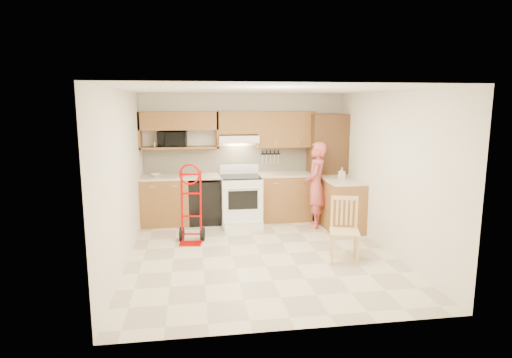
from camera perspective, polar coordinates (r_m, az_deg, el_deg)
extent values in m
cube|color=beige|center=(6.70, 0.64, -10.14)|extent=(4.00, 4.50, 0.02)
cube|color=white|center=(6.29, 0.69, 11.94)|extent=(4.00, 4.50, 0.02)
cube|color=white|center=(8.59, -1.74, 3.01)|extent=(4.00, 0.02, 2.50)
cube|color=white|center=(4.21, 5.59, -4.48)|extent=(4.00, 0.02, 2.50)
cube|color=white|center=(6.38, -17.46, 0.08)|extent=(0.02, 4.50, 2.50)
cube|color=white|center=(6.98, 17.18, 0.93)|extent=(0.02, 4.50, 2.50)
cube|color=beige|center=(8.57, -1.72, 2.66)|extent=(3.92, 0.03, 0.55)
cube|color=brown|center=(8.38, -12.05, -2.94)|extent=(0.90, 0.60, 0.90)
cube|color=black|center=(8.37, -6.91, -2.98)|extent=(0.60, 0.60, 0.85)
cube|color=brown|center=(8.57, 4.06, -2.46)|extent=(1.14, 0.60, 0.90)
cube|color=beige|center=(8.28, -10.09, 0.28)|extent=(1.50, 0.63, 0.04)
cube|color=beige|center=(8.48, 4.10, 0.64)|extent=(1.14, 0.63, 0.04)
cube|color=brown|center=(8.06, 11.37, -3.44)|extent=(0.60, 1.00, 0.90)
cube|color=beige|center=(7.96, 11.48, -0.15)|extent=(0.63, 1.00, 0.04)
cube|color=#522D19|center=(8.67, 9.41, 1.61)|extent=(0.70, 0.60, 2.10)
cube|color=brown|center=(8.30, -10.30, 7.67)|extent=(1.50, 0.33, 0.34)
cube|color=brown|center=(8.34, -10.19, 4.16)|extent=(1.50, 0.33, 0.04)
cube|color=brown|center=(8.35, -2.45, 7.55)|extent=(0.76, 0.33, 0.44)
cube|color=brown|center=(8.51, 3.98, 6.64)|extent=(1.14, 0.33, 0.70)
cube|color=white|center=(8.30, -2.38, 5.40)|extent=(0.76, 0.46, 0.14)
imported|color=black|center=(8.33, -11.12, 5.28)|extent=(0.56, 0.40, 0.29)
imported|color=#C85350|center=(8.03, 8.01, -0.80)|extent=(0.57, 0.69, 1.61)
imported|color=white|center=(7.99, 11.40, 0.78)|extent=(0.11, 0.11, 0.21)
imported|color=white|center=(8.30, -13.17, 0.50)|extent=(0.24, 0.24, 0.05)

